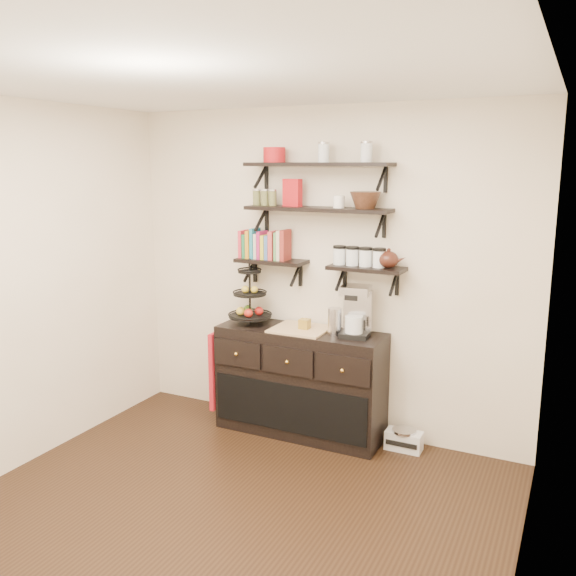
{
  "coord_description": "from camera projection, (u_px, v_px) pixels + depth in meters",
  "views": [
    {
      "loc": [
        1.93,
        -2.87,
        2.24
      ],
      "look_at": [
        -0.03,
        1.15,
        1.32
      ],
      "focal_mm": 38.0,
      "sensor_mm": 36.0,
      "label": 1
    }
  ],
  "objects": [
    {
      "name": "right_wall",
      "position": [
        528.0,
        362.0,
        2.79
      ],
      "size": [
        0.02,
        3.5,
        2.7
      ],
      "primitive_type": "cube",
      "color": "white",
      "rests_on": "ground"
    },
    {
      "name": "sideboard",
      "position": [
        300.0,
        382.0,
        5.09
      ],
      "size": [
        1.4,
        0.5,
        0.92
      ],
      "color": "black",
      "rests_on": "floor"
    },
    {
      "name": "glass_canisters",
      "position": [
        359.0,
        258.0,
        4.79
      ],
      "size": [
        0.43,
        0.1,
        0.13
      ],
      "color": "silver",
      "rests_on": "shelf_low_right"
    },
    {
      "name": "radio",
      "position": [
        404.0,
        440.0,
        4.85
      ],
      "size": [
        0.29,
        0.19,
        0.17
      ],
      "rotation": [
        0.0,
        0.0,
        0.0
      ],
      "color": "silver",
      "rests_on": "floor"
    },
    {
      "name": "fruit_stand",
      "position": [
        250.0,
        302.0,
        5.17
      ],
      "size": [
        0.36,
        0.36,
        0.54
      ],
      "rotation": [
        0.0,
        0.0,
        -0.3
      ],
      "color": "black",
      "rests_on": "sideboard"
    },
    {
      "name": "apron",
      "position": [
        220.0,
        369.0,
        5.31
      ],
      "size": [
        0.04,
        0.29,
        0.68
      ],
      "primitive_type": "cube",
      "color": "maroon",
      "rests_on": "sideboard"
    },
    {
      "name": "ceiling",
      "position": [
        200.0,
        76.0,
        3.27
      ],
      "size": [
        3.5,
        3.5,
        0.02
      ],
      "primitive_type": "cube",
      "color": "white",
      "rests_on": "back_wall"
    },
    {
      "name": "floor",
      "position": [
        212.0,
        529.0,
        3.81
      ],
      "size": [
        3.5,
        3.5,
        0.0
      ],
      "primitive_type": "plane",
      "color": "black",
      "rests_on": "ground"
    },
    {
      "name": "shelf_low_left",
      "position": [
        272.0,
        262.0,
        5.14
      ],
      "size": [
        0.6,
        0.25,
        0.23
      ],
      "color": "black",
      "rests_on": "back_wall"
    },
    {
      "name": "cookbooks",
      "position": [
        266.0,
        245.0,
        5.13
      ],
      "size": [
        0.43,
        0.15,
        0.26
      ],
      "color": "#CF2A3F",
      "rests_on": "shelf_low_left"
    },
    {
      "name": "thermal_carafe",
      "position": [
        335.0,
        322.0,
        4.83
      ],
      "size": [
        0.11,
        0.11,
        0.22
      ],
      "primitive_type": "cylinder",
      "color": "silver",
      "rests_on": "sideboard"
    },
    {
      "name": "shelf_top",
      "position": [
        318.0,
        165.0,
        4.79
      ],
      "size": [
        1.2,
        0.27,
        0.23
      ],
      "color": "black",
      "rests_on": "back_wall"
    },
    {
      "name": "back_wall",
      "position": [
        323.0,
        272.0,
        5.08
      ],
      "size": [
        3.5,
        0.02,
        2.7
      ],
      "primitive_type": "cube",
      "color": "white",
      "rests_on": "ground"
    },
    {
      "name": "red_pot",
      "position": [
        274.0,
        155.0,
        4.93
      ],
      "size": [
        0.18,
        0.18,
        0.12
      ],
      "primitive_type": "cylinder",
      "color": "#AB1318",
      "rests_on": "shelf_top"
    },
    {
      "name": "walnut_bowl",
      "position": [
        365.0,
        200.0,
        4.66
      ],
      "size": [
        0.24,
        0.24,
        0.13
      ],
      "primitive_type": null,
      "color": "black",
      "rests_on": "shelf_mid"
    },
    {
      "name": "shelf_low_right",
      "position": [
        367.0,
        269.0,
        4.78
      ],
      "size": [
        0.6,
        0.25,
        0.23
      ],
      "color": "black",
      "rests_on": "back_wall"
    },
    {
      "name": "coffee_maker",
      "position": [
        356.0,
        312.0,
        4.79
      ],
      "size": [
        0.25,
        0.24,
        0.41
      ],
      "rotation": [
        0.0,
        0.0,
        0.13
      ],
      "color": "black",
      "rests_on": "sideboard"
    },
    {
      "name": "ramekins",
      "position": [
        339.0,
        202.0,
        4.76
      ],
      "size": [
        0.09,
        0.09,
        0.1
      ],
      "primitive_type": "cylinder",
      "color": "white",
      "rests_on": "shelf_mid"
    },
    {
      "name": "teapot",
      "position": [
        389.0,
        258.0,
        4.68
      ],
      "size": [
        0.22,
        0.18,
        0.16
      ],
      "primitive_type": null,
      "rotation": [
        0.0,
        0.0,
        -0.12
      ],
      "color": "#381811",
      "rests_on": "shelf_low_right"
    },
    {
      "name": "candle",
      "position": [
        305.0,
        324.0,
        4.98
      ],
      "size": [
        0.08,
        0.08,
        0.08
      ],
      "primitive_type": "cube",
      "color": "olive",
      "rests_on": "sideboard"
    },
    {
      "name": "shelf_mid",
      "position": [
        317.0,
        209.0,
        4.86
      ],
      "size": [
        1.2,
        0.27,
        0.23
      ],
      "color": "black",
      "rests_on": "back_wall"
    },
    {
      "name": "recipe_box",
      "position": [
        292.0,
        193.0,
        4.92
      ],
      "size": [
        0.17,
        0.09,
        0.22
      ],
      "primitive_type": "cube",
      "rotation": [
        0.0,
        0.0,
        -0.22
      ],
      "color": "#AB1318",
      "rests_on": "shelf_mid"
    }
  ]
}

